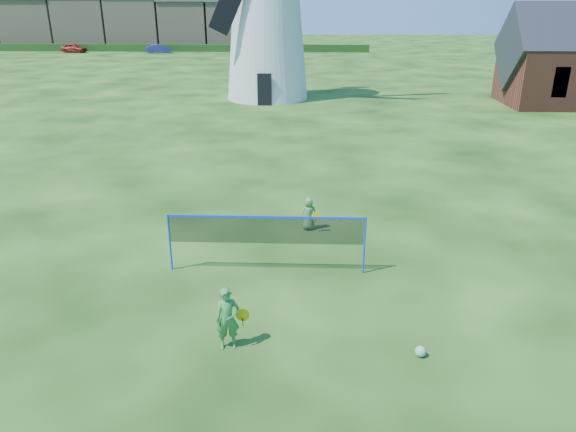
% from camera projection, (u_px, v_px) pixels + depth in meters
% --- Properties ---
extents(ground, '(220.00, 220.00, 0.00)m').
position_uv_depth(ground, '(279.00, 278.00, 13.64)').
color(ground, black).
rests_on(ground, ground).
extents(windmill, '(13.40, 5.77, 17.84)m').
position_uv_depth(windmill, '(267.00, 9.00, 36.65)').
color(windmill, white).
rests_on(windmill, ground).
extents(badminton_net, '(5.05, 0.05, 1.55)m').
position_uv_depth(badminton_net, '(266.00, 231.00, 13.55)').
color(badminton_net, blue).
rests_on(badminton_net, ground).
extents(player_girl, '(0.70, 0.43, 1.33)m').
position_uv_depth(player_girl, '(228.00, 319.00, 10.67)').
color(player_girl, '#35853B').
rests_on(player_girl, ground).
extents(player_boy, '(0.64, 0.44, 1.02)m').
position_uv_depth(player_boy, '(309.00, 214.00, 16.36)').
color(player_boy, '#508F45').
rests_on(player_boy, ground).
extents(play_ball, '(0.22, 0.22, 0.22)m').
position_uv_depth(play_ball, '(420.00, 351.00, 10.58)').
color(play_ball, green).
rests_on(play_ball, ground).
extents(terraced_houses, '(51.17, 8.40, 8.31)m').
position_uv_depth(terraced_houses, '(125.00, 20.00, 79.88)').
color(terraced_houses, tan).
rests_on(terraced_houses, ground).
extents(hedge, '(62.00, 0.80, 1.00)m').
position_uv_depth(hedge, '(149.00, 48.00, 75.43)').
color(hedge, '#193814').
rests_on(hedge, ground).
extents(car_left, '(3.82, 2.22, 1.22)m').
position_uv_depth(car_left, '(74.00, 48.00, 73.91)').
color(car_left, maroon).
rests_on(car_left, ground).
extents(car_right, '(3.59, 1.98, 1.12)m').
position_uv_depth(car_right, '(158.00, 49.00, 73.21)').
color(car_right, navy).
rests_on(car_right, ground).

